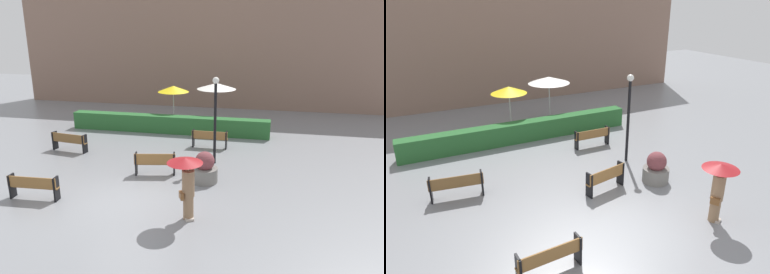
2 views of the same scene
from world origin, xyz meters
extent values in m
plane|color=gray|center=(0.00, 0.00, 0.00)|extent=(60.00, 60.00, 0.00)
cube|color=olive|center=(0.43, 2.45, 0.46)|extent=(1.65, 0.55, 0.04)
cube|color=olive|center=(0.46, 2.32, 0.70)|extent=(1.61, 0.36, 0.44)
cube|color=black|center=(-0.30, 2.28, 0.46)|extent=(0.12, 0.34, 0.91)
cube|color=black|center=(1.18, 2.58, 0.46)|extent=(0.12, 0.34, 0.91)
cube|color=olive|center=(-2.97, -0.48, 0.44)|extent=(1.77, 0.34, 0.04)
cube|color=olive|center=(-2.96, -0.62, 0.66)|extent=(1.76, 0.14, 0.39)
cube|color=black|center=(-3.78, -0.55, 0.43)|extent=(0.08, 0.34, 0.85)
cube|color=black|center=(-2.15, -0.45, 0.43)|extent=(0.08, 0.34, 0.85)
cube|color=brown|center=(-4.42, 4.37, 0.46)|extent=(1.84, 0.48, 0.04)
cube|color=brown|center=(-4.43, 4.23, 0.68)|extent=(1.81, 0.28, 0.41)
cube|color=black|center=(-5.26, 4.46, 0.44)|extent=(0.11, 0.35, 0.88)
cube|color=black|center=(-3.58, 4.24, 0.44)|extent=(0.11, 0.35, 0.88)
cube|color=olive|center=(2.02, 6.27, 0.46)|extent=(1.75, 0.25, 0.04)
cube|color=olive|center=(2.01, 6.13, 0.67)|extent=(1.75, 0.05, 0.38)
cube|color=black|center=(1.20, 6.25, 0.43)|extent=(0.06, 0.34, 0.86)
cube|color=black|center=(2.83, 6.24, 0.43)|extent=(0.06, 0.34, 0.86)
cylinder|color=#8C6B4C|center=(2.50, -0.72, 0.38)|extent=(0.32, 0.32, 0.77)
cube|color=#B2A599|center=(2.53, -0.77, 0.04)|extent=(0.38, 0.40, 0.08)
cylinder|color=#8C6B4C|center=(2.50, -0.72, 1.18)|extent=(0.38, 0.38, 0.83)
sphere|color=tan|center=(2.50, -0.72, 1.71)|extent=(0.21, 0.21, 0.21)
cube|color=brown|center=(2.31, -0.84, 0.82)|extent=(0.22, 0.29, 0.22)
cylinder|color=black|center=(2.41, -0.77, 1.48)|extent=(0.02, 0.02, 0.90)
cone|color=maroon|center=(2.41, -0.77, 1.93)|extent=(1.08, 1.08, 0.16)
cylinder|color=slate|center=(2.50, 2.15, 0.28)|extent=(0.99, 0.99, 0.56)
sphere|color=brown|center=(2.50, 2.15, 0.83)|extent=(0.74, 0.74, 0.74)
cylinder|color=black|center=(2.56, 4.20, 1.74)|extent=(0.12, 0.12, 3.48)
sphere|color=white|center=(2.56, 4.20, 3.60)|extent=(0.28, 0.28, 0.28)
cylinder|color=silver|center=(-0.77, 9.93, 1.11)|extent=(0.06, 0.06, 2.22)
cone|color=yellow|center=(-0.77, 9.93, 2.22)|extent=(1.83, 1.83, 0.35)
cylinder|color=silver|center=(1.68, 10.56, 1.18)|extent=(0.06, 0.06, 2.37)
cone|color=white|center=(1.68, 10.56, 2.37)|extent=(2.29, 2.29, 0.35)
cube|color=#28602D|center=(-0.68, 8.40, 0.48)|extent=(11.17, 0.70, 0.96)
cube|color=#846656|center=(0.00, 16.00, 4.37)|extent=(28.00, 1.20, 8.74)
camera|label=1|loc=(4.69, -10.49, 5.68)|focal=33.93mm
camera|label=2|loc=(-5.54, -7.11, 6.51)|focal=32.91mm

